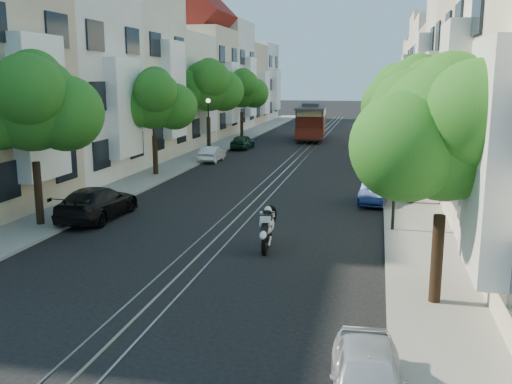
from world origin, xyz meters
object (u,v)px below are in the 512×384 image
Objects in this scene: tree_e_d at (400,88)px; parked_car_w_near at (97,203)px; tree_e_b at (417,101)px; tree_w_a at (33,105)px; sportbike_rider at (267,226)px; parked_car_e_far at (377,141)px; parked_car_w_far at (243,142)px; parked_car_w_mid at (212,154)px; parked_car_e_mid at (375,192)px; tree_e_c at (406,96)px; tree_w_b at (154,101)px; tree_w_c at (209,86)px; tree_w_d at (242,90)px; tree_e_a at (448,135)px; lamp_west at (208,119)px; lamp_east at (396,158)px; parked_car_e_near at (367,377)px; cable_car at (311,120)px.

parked_car_w_near is at bearing -115.20° from tree_e_d.
tree_e_b is at bearing -90.00° from tree_e_d.
tree_w_a is 3.15× the size of sportbike_rider.
parked_car_w_far is at bearing -173.88° from parked_car_e_far.
sportbike_rider is 0.65× the size of parked_car_w_mid.
tree_w_a reaches higher than parked_car_e_mid.
tree_w_a reaches higher than parked_car_w_mid.
tree_e_c is 15.60m from tree_w_b.
tree_w_c is (0.00, 11.00, 0.67)m from tree_w_b.
tree_w_c is at bearing -157.38° from tree_e_d.
parked_car_w_far is (1.99, -8.25, -4.02)m from tree_w_d.
tree_e_c is at bearing 90.00° from tree_e_a.
lamp_west is 1.22× the size of parked_car_w_far.
tree_e_c is at bearing 177.34° from parked_car_w_mid.
tree_w_a is at bearing -171.43° from lamp_east.
sportbike_rider is at bearing 161.41° from parked_car_w_near.
parked_car_e_near is at bearing -93.40° from tree_e_c.
tree_w_b is (-14.40, -17.00, -0.47)m from tree_e_d.
lamp_west reaches higher than parked_car_w_near.
parked_car_e_far is 14.41m from parked_car_w_mid.
tree_w_c is at bearing -124.63° from cable_car.
tree_e_b is 18.90m from lamp_west.
lamp_east is at bearing -177.38° from parked_car_w_near.
cable_car is (-7.76, 4.96, -3.00)m from tree_e_d.
parked_car_w_near is (-11.20, -5.43, 0.13)m from parked_car_e_mid.
lamp_west is (-13.56, -8.98, -2.02)m from tree_e_d.
tree_e_a is 14.96m from parked_car_w_near.
parked_car_e_mid is at bearing -47.38° from lamp_west.
parked_car_e_mid is 15.94m from parked_car_w_mid.
tree_e_a reaches higher than parked_car_w_far.
parked_car_e_mid is (12.74, -4.91, -3.86)m from tree_w_b.
cable_car is 2.45× the size of parked_car_w_far.
tree_e_d is 2.09× the size of parked_car_e_mid.
sportbike_rider is 0.62× the size of parked_car_w_far.
parked_car_w_mid is at bearing 85.23° from tree_w_a.
tree_e_d is (0.00, 34.00, 0.47)m from tree_e_a.
cable_car is at bearing -98.08° from parked_car_w_near.
tree_w_a is at bearing -104.48° from cable_car.
cable_car is at bearing 58.78° from tree_w_c.
sportbike_rider is at bearing -75.29° from tree_w_d.
tree_e_d is 15.60m from tree_w_c.
parked_car_w_near is at bearing -85.87° from tree_w_c.
lamp_east is at bearing 97.79° from tree_e_a.
cable_car is (-2.56, 35.00, 1.05)m from sportbike_rider.
lamp_east is 20.40m from parked_car_w_mid.
tree_e_a is 1.27× the size of parked_car_e_far.
lamp_west is (-13.56, 25.02, -1.55)m from tree_e_a.
lamp_east is 12.10m from parked_car_w_near.
tree_w_c is at bearing 90.00° from tree_w_b.
parked_car_e_near is at bearing 134.79° from parked_car_w_near.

